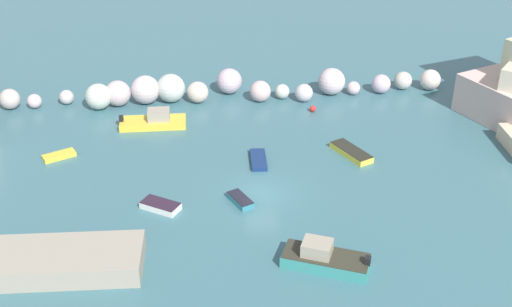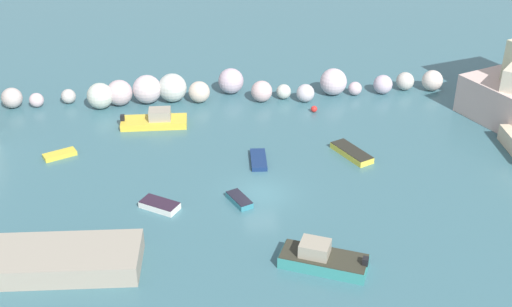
% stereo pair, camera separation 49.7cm
% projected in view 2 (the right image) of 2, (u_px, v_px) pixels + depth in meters
% --- Properties ---
extents(cove_water, '(160.00, 160.00, 0.00)m').
position_uv_depth(cove_water, '(261.00, 194.00, 47.16)').
color(cove_water, '#3B6772').
rests_on(cove_water, ground).
extents(rock_breakwater, '(42.70, 4.93, 2.73)m').
position_uv_depth(rock_breakwater, '(218.00, 88.00, 61.53)').
color(rock_breakwater, '#BBAEA8').
rests_on(rock_breakwater, ground).
extents(stone_dock, '(10.10, 4.42, 1.37)m').
position_uv_depth(stone_dock, '(59.00, 259.00, 39.32)').
color(stone_dock, gray).
rests_on(stone_dock, ground).
extents(channel_buoy, '(0.60, 0.60, 0.60)m').
position_uv_depth(channel_buoy, '(314.00, 109.00, 59.45)').
color(channel_buoy, red).
rests_on(channel_buoy, cove_water).
extents(moored_boat_0, '(1.92, 2.55, 0.47)m').
position_uv_depth(moored_boat_0, '(239.00, 200.00, 46.03)').
color(moored_boat_0, teal).
rests_on(moored_boat_0, cove_water).
extents(moored_boat_1, '(3.00, 4.19, 0.54)m').
position_uv_depth(moored_boat_1, '(352.00, 153.00, 52.14)').
color(moored_boat_1, yellow).
rests_on(moored_boat_1, cove_water).
extents(moored_boat_2, '(5.83, 2.26, 1.54)m').
position_uv_depth(moored_boat_2, '(155.00, 120.00, 56.89)').
color(moored_boat_2, yellow).
rests_on(moored_boat_2, cove_water).
extents(moored_boat_3, '(2.78, 2.12, 0.36)m').
position_uv_depth(moored_boat_3, '(60.00, 155.00, 52.03)').
color(moored_boat_3, gold).
rests_on(moored_boat_3, cove_water).
extents(moored_boat_4, '(5.77, 4.01, 1.73)m').
position_uv_depth(moored_boat_4, '(322.00, 259.00, 39.52)').
color(moored_boat_4, teal).
rests_on(moored_boat_4, cove_water).
extents(moored_boat_5, '(3.03, 2.57, 0.52)m').
position_uv_depth(moored_boat_5, '(160.00, 205.00, 45.38)').
color(moored_boat_5, white).
rests_on(moored_boat_5, cove_water).
extents(moored_boat_6, '(1.32, 3.24, 0.36)m').
position_uv_depth(moored_boat_6, '(259.00, 160.00, 51.28)').
color(moored_boat_6, navy).
rests_on(moored_boat_6, cove_water).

